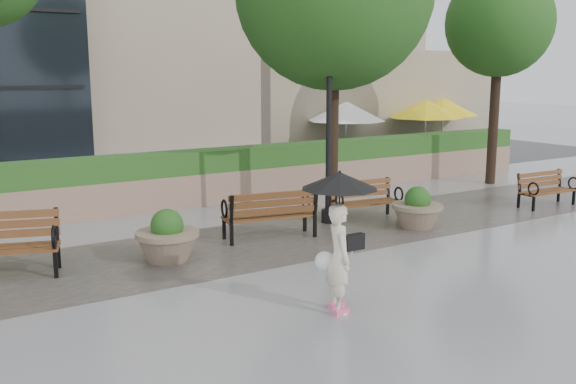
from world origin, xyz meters
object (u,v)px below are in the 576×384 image
bench_3 (365,209)px  pedestrian (339,228)px  lamppost (329,131)px  bench_2 (270,224)px  planter_right (417,212)px  planter_left (168,241)px  bench_4 (546,197)px

bench_3 → pedestrian: (-3.79, -4.11, 0.92)m
lamppost → pedestrian: lamppost is taller
bench_2 → lamppost: lamppost is taller
lamppost → planter_right: bearing=-46.5°
bench_2 → bench_3: 2.63m
planter_left → pedestrian: (1.11, -3.49, 0.82)m
pedestrian → planter_left: bearing=39.2°
bench_4 → planter_right: 4.23m
planter_right → pedestrian: bearing=-145.5°
bench_2 → bench_4: bench_2 is taller
planter_right → pedestrian: 5.23m
bench_3 → pedestrian: size_ratio=0.87×
bench_4 → bench_2: bearing=174.3°
bench_2 → pedestrian: (-1.18, -3.84, 0.89)m
lamppost → pedestrian: bearing=-124.2°
planter_left → planter_right: planter_left is taller
bench_4 → pedestrian: bearing=-159.4°
bench_2 → planter_right: 3.21m
bench_4 → planter_left: size_ratio=1.43×
bench_2 → planter_right: size_ratio=1.80×
bench_2 → bench_4: (7.30, -0.99, -0.04)m
bench_4 → planter_right: bearing=-179.0°
bench_3 → bench_4: 4.85m
bench_2 → planter_left: size_ratio=1.73×
planter_right → lamppost: bearing=133.5°
planter_right → bench_3: bearing=111.4°
pedestrian → bench_2: bearing=4.5°
bench_3 → lamppost: (-0.86, 0.21, 1.75)m
planter_left → lamppost: 4.45m
bench_2 → lamppost: bearing=-154.2°
planter_right → pedestrian: size_ratio=0.55×
bench_4 → lamppost: size_ratio=0.35×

